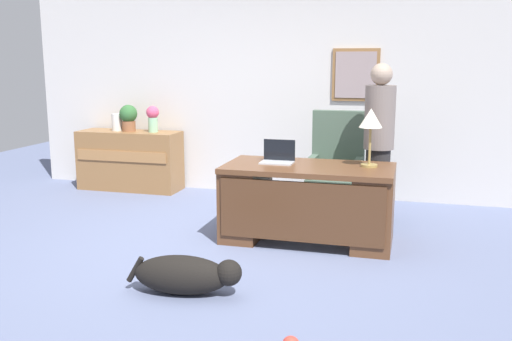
{
  "coord_description": "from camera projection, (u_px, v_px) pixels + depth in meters",
  "views": [
    {
      "loc": [
        1.69,
        -4.66,
        1.76
      ],
      "look_at": [
        0.31,
        0.3,
        0.75
      ],
      "focal_mm": 39.65,
      "sensor_mm": 36.0,
      "label": 1
    }
  ],
  "objects": [
    {
      "name": "ground_plane",
      "position": [
        214.0,
        255.0,
        5.19
      ],
      "size": [
        12.0,
        12.0,
        0.0
      ],
      "primitive_type": "plane",
      "color": "slate"
    },
    {
      "name": "back_wall",
      "position": [
        280.0,
        92.0,
        7.39
      ],
      "size": [
        7.0,
        0.16,
        2.7
      ],
      "color": "silver",
      "rests_on": "ground_plane"
    },
    {
      "name": "desk",
      "position": [
        308.0,
        201.0,
        5.52
      ],
      "size": [
        1.63,
        0.83,
        0.75
      ],
      "color": "brown",
      "rests_on": "ground_plane"
    },
    {
      "name": "credenza",
      "position": [
        130.0,
        160.0,
        7.77
      ],
      "size": [
        1.41,
        0.5,
        0.81
      ],
      "color": "olive",
      "rests_on": "ground_plane"
    },
    {
      "name": "armchair",
      "position": [
        336.0,
        170.0,
        6.46
      ],
      "size": [
        0.6,
        0.59,
        1.19
      ],
      "color": "#475B4C",
      "rests_on": "ground_plane"
    },
    {
      "name": "person_standing",
      "position": [
        379.0,
        142.0,
        6.01
      ],
      "size": [
        0.32,
        0.32,
        1.73
      ],
      "color": "#262323",
      "rests_on": "ground_plane"
    },
    {
      "name": "dog_lying",
      "position": [
        186.0,
        275.0,
        4.3
      ],
      "size": [
        0.91,
        0.38,
        0.3
      ],
      "color": "black",
      "rests_on": "ground_plane"
    },
    {
      "name": "laptop",
      "position": [
        278.0,
        157.0,
        5.62
      ],
      "size": [
        0.32,
        0.22,
        0.22
      ],
      "color": "#B2B5BA",
      "rests_on": "desk"
    },
    {
      "name": "desk_lamp",
      "position": [
        371.0,
        122.0,
        5.33
      ],
      "size": [
        0.22,
        0.22,
        0.56
      ],
      "color": "#9E8447",
      "rests_on": "desk"
    },
    {
      "name": "vase_with_flowers",
      "position": [
        153.0,
        117.0,
        7.56
      ],
      "size": [
        0.17,
        0.17,
        0.35
      ],
      "color": "#93C99B",
      "rests_on": "credenza"
    },
    {
      "name": "vase_empty",
      "position": [
        117.0,
        122.0,
        7.72
      ],
      "size": [
        0.14,
        0.14,
        0.23
      ],
      "primitive_type": "cylinder",
      "color": "silver",
      "rests_on": "credenza"
    },
    {
      "name": "potted_plant",
      "position": [
        128.0,
        117.0,
        7.65
      ],
      "size": [
        0.24,
        0.24,
        0.36
      ],
      "color": "brown",
      "rests_on": "credenza"
    },
    {
      "name": "dog_toy_bone",
      "position": [
        155.0,
        267.0,
        4.82
      ],
      "size": [
        0.13,
        0.2,
        0.05
      ],
      "primitive_type": "ellipsoid",
      "rotation": [
        0.0,
        0.0,
        2.02
      ],
      "color": "#E53F33",
      "rests_on": "ground_plane"
    }
  ]
}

